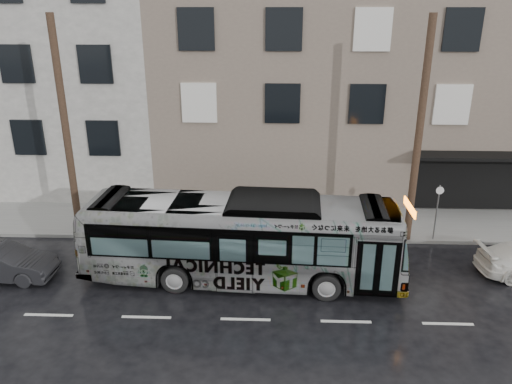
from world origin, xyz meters
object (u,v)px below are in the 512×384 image
(utility_pole_front, at_px, (419,135))
(bus, at_px, (242,239))
(sign_post, at_px, (436,213))
(dark_sedan, at_px, (1,263))
(utility_pole_rear, at_px, (66,131))

(utility_pole_front, bearing_deg, bus, -154.59)
(sign_post, bearing_deg, bus, -157.77)
(sign_post, xyz_separation_m, bus, (-7.87, -3.21, 0.24))
(dark_sedan, bearing_deg, sign_post, -75.72)
(bus, bearing_deg, dark_sedan, 95.45)
(utility_pole_rear, height_order, dark_sedan, utility_pole_rear)
(sign_post, bearing_deg, utility_pole_rear, 180.00)
(bus, height_order, dark_sedan, bus)
(utility_pole_front, height_order, sign_post, utility_pole_front)
(utility_pole_front, relative_size, sign_post, 3.75)
(utility_pole_rear, distance_m, sign_post, 15.46)
(dark_sedan, bearing_deg, utility_pole_front, -74.89)
(utility_pole_front, distance_m, dark_sedan, 16.43)
(utility_pole_front, distance_m, bus, 8.09)
(sign_post, height_order, dark_sedan, sign_post)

